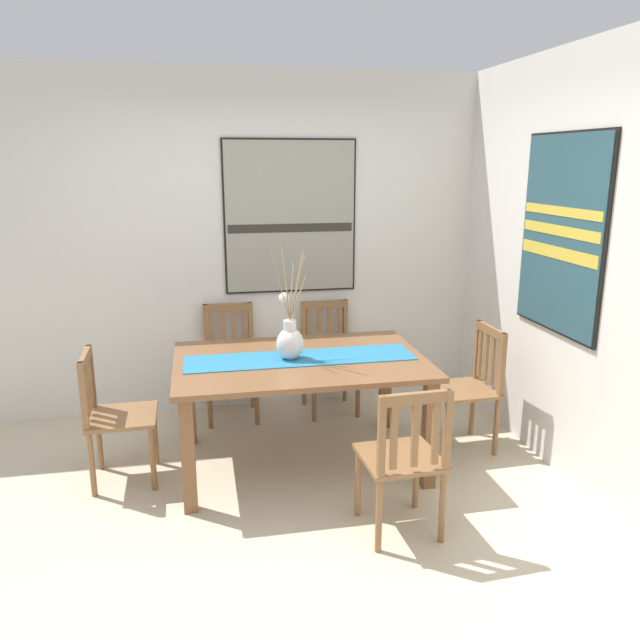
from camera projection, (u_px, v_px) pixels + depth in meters
name	position (u px, v px, depth m)	size (l,w,h in m)	color
ground_plane	(294.00, 519.00, 3.61)	(6.40, 6.40, 0.03)	beige
wall_back	(257.00, 244.00, 5.04)	(6.40, 0.12, 2.70)	silver
wall_side	(607.00, 277.00, 3.62)	(0.12, 6.40, 2.70)	silver
dining_table	(300.00, 373.00, 4.10)	(1.63, 1.10, 0.75)	brown
table_runner	(300.00, 358.00, 4.08)	(1.50, 0.36, 0.01)	#236B93
centerpiece_vase	(290.00, 339.00, 4.02)	(0.24, 0.31, 0.73)	silver
chair_0	(113.00, 413.00, 3.92)	(0.43, 0.43, 0.87)	brown
chair_1	(230.00, 359.00, 4.96)	(0.42, 0.42, 0.90)	brown
chair_2	(404.00, 458.00, 3.34)	(0.44, 0.44, 0.88)	brown
chair_3	(470.00, 385.00, 4.41)	(0.44, 0.44, 0.89)	brown
chair_4	(328.00, 355.00, 5.09)	(0.44, 0.44, 0.89)	brown
painting_on_back_wall	(290.00, 217.00, 4.97)	(1.06, 0.05, 1.21)	black
painting_on_side_wall	(562.00, 234.00, 3.93)	(0.05, 0.91, 1.26)	black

